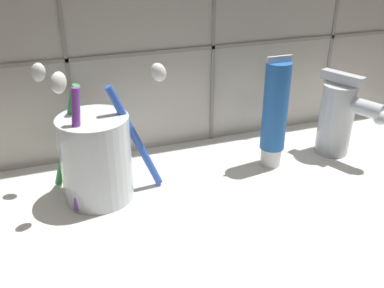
{
  "coord_description": "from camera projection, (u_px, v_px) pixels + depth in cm",
  "views": [
    {
      "loc": [
        -21.11,
        -37.9,
        30.71
      ],
      "look_at": [
        -6.37,
        2.74,
        9.19
      ],
      "focal_mm": 40.0,
      "sensor_mm": 36.0,
      "label": 1
    }
  ],
  "objects": [
    {
      "name": "sink_counter",
      "position": [
        249.0,
        206.0,
        0.52
      ],
      "size": [
        79.76,
        35.4,
        2.0
      ],
      "primitive_type": "cube",
      "color": "silver",
      "rests_on": "ground"
    },
    {
      "name": "tile_wall_backsplash",
      "position": [
        198.0,
        9.0,
        0.58
      ],
      "size": [
        89.76,
        1.72,
        42.59
      ],
      "color": "#B7B2A8",
      "rests_on": "ground"
    },
    {
      "name": "toothbrush_cup",
      "position": [
        96.0,
        156.0,
        0.49
      ],
      "size": [
        15.12,
        9.57,
        16.65
      ],
      "color": "silver",
      "rests_on": "sink_counter"
    },
    {
      "name": "toothpaste_tube",
      "position": [
        275.0,
        113.0,
        0.56
      ],
      "size": [
        3.41,
        3.25,
        15.11
      ],
      "color": "white",
      "rests_on": "sink_counter"
    },
    {
      "name": "sink_faucet",
      "position": [
        340.0,
        116.0,
        0.59
      ],
      "size": [
        5.66,
        9.75,
        11.76
      ],
      "rotation": [
        0.0,
        0.0,
        -1.18
      ],
      "color": "silver",
      "rests_on": "sink_counter"
    }
  ]
}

